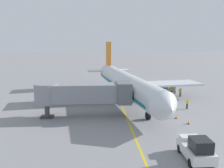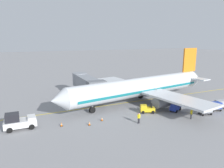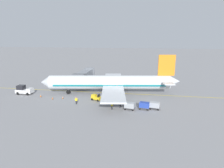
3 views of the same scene
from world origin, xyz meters
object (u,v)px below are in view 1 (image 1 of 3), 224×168
Objects in this scene: baggage_cart_second_in_train at (165,85)px; ground_crew_loader at (180,92)px; safety_cone_nose_right at (176,117)px; safety_cone_nose_left at (189,122)px; baggage_tug_trailing at (160,93)px; baggage_tug_lead at (160,99)px; parked_airliner at (125,83)px; baggage_cart_third_in_train at (160,84)px; safety_cone_wing_tip at (190,133)px; jet_bridge at (84,93)px; ground_crew_wing_walker at (171,90)px; baggage_cart_front at (172,88)px; pushback_tractor at (196,149)px; ground_crew_marshaller at (187,103)px.

ground_crew_loader is at bearing 99.83° from baggage_cart_second_in_train.
safety_cone_nose_left is at bearing 109.90° from safety_cone_nose_right.
safety_cone_nose_right is at bearing 84.73° from baggage_tug_trailing.
parked_airliner is at bearing -24.37° from baggage_tug_lead.
safety_cone_nose_right is (5.34, 13.42, -0.66)m from ground_crew_loader.
baggage_tug_lead reaches higher than baggage_cart_third_in_train.
jet_bridge is at bearing -33.09° from safety_cone_wing_tip.
baggage_tug_trailing is 2.97m from ground_crew_wing_walker.
jet_bridge reaches higher than baggage_cart_third_in_train.
parked_airliner is at bearing 29.08° from baggage_cart_front.
baggage_tug_trailing is (-7.15, -2.52, -2.47)m from parked_airliner.
parked_airliner is 22.06× the size of ground_crew_wing_walker.
safety_cone_nose_left is at bearing 83.42° from baggage_cart_third_in_train.
safety_cone_nose_left is at bearing 81.72° from baggage_cart_second_in_train.
jet_bridge is at bearing 32.00° from ground_crew_loader.
pushback_tractor is at bearing 78.83° from baggage_cart_second_in_train.
pushback_tractor is 10.08m from safety_cone_nose_left.
pushback_tractor is at bearing 80.22° from baggage_cart_third_in_train.
jet_bridge is at bearing 46.79° from baggage_cart_second_in_train.
baggage_cart_front is at bearing -105.70° from safety_cone_nose_right.
pushback_tractor is at bearing 77.18° from ground_crew_wing_walker.
parked_airliner is at bearing -63.55° from safety_cone_nose_left.
safety_cone_nose_left is (3.95, 19.52, -0.66)m from baggage_cart_front.
parked_airliner reaches higher than safety_cone_wing_tip.
ground_crew_loader reaches higher than baggage_cart_front.
ground_crew_wing_walker is (-0.21, 7.44, 0.00)m from baggage_cart_third_in_train.
jet_bridge reaches higher than safety_cone_nose_left.
ground_crew_loader is (-5.47, -4.85, 0.24)m from baggage_tug_lead.
baggage_cart_second_in_train is 1.00× the size of baggage_cart_third_in_train.
baggage_tug_trailing is 16.10m from safety_cone_nose_left.
ground_crew_loader is (-0.53, 3.72, 0.00)m from baggage_cart_front.
ground_crew_wing_walker is at bearing -102.82° from pushback_tractor.
ground_crew_wing_walker is 2.86× the size of safety_cone_nose_right.
ground_crew_marshaller is (-3.50, 3.85, 0.24)m from baggage_tug_lead.
safety_cone_wing_tip is at bearing 70.45° from safety_cone_nose_left.
baggage_cart_second_in_train is 22.89m from safety_cone_nose_left.
safety_cone_wing_tip is (1.38, 3.90, 0.00)m from safety_cone_nose_left.
ground_crew_marshaller reaches higher than safety_cone_nose_right.
safety_cone_wing_tip is at bearing 77.16° from baggage_cart_front.
ground_crew_marshaller is 2.86× the size of safety_cone_wing_tip.
baggage_cart_second_in_train is 5.26m from ground_crew_wing_walker.
ground_crew_wing_walker reaches higher than safety_cone_nose_right.
parked_airliner reaches higher than baggage_tug_lead.
ground_crew_loader is 16.44m from safety_cone_nose_left.
baggage_cart_front is at bearing -103.57° from pushback_tractor.
parked_airliner is at bearing 49.50° from baggage_cart_third_in_train.
ground_crew_marshaller is 2.86× the size of safety_cone_nose_left.
baggage_tug_lead is 0.93× the size of baggage_cart_front.
safety_cone_nose_left is at bearing 78.55° from baggage_cart_front.
safety_cone_wing_tip is at bearing 73.42° from ground_crew_loader.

